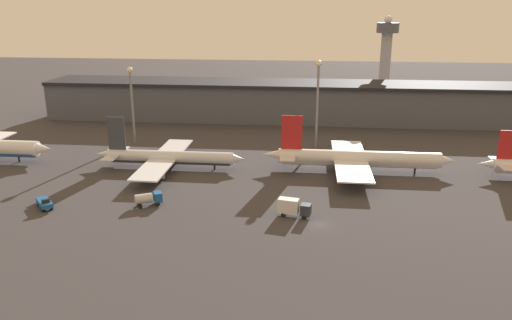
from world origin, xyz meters
name	(u,v)px	position (x,y,z in m)	size (l,w,h in m)	color
ground	(319,225)	(0.00, 0.00, 0.00)	(600.00, 600.00, 0.00)	#383538
terminal_building	(316,102)	(0.00, 93.10, 7.22)	(201.55, 21.13, 14.32)	#4C515B
airplane_1	(168,157)	(-39.63, 31.97, 3.00)	(40.62, 36.88, 13.65)	silver
airplane_2	(356,159)	(10.06, 34.35, 3.50)	(49.44, 36.19, 14.58)	silver
service_vehicle_1	(148,198)	(-36.78, 6.00, 1.67)	(6.12, 4.66, 2.83)	#195199
service_vehicle_2	(45,203)	(-58.62, 2.42, 1.15)	(5.63, 6.02, 2.46)	#195199
service_vehicle_3	(293,207)	(-5.28, 3.45, 2.08)	(7.06, 3.41, 3.79)	#282D38
lamp_post_0	(132,95)	(-57.25, 56.37, 15.20)	(1.80, 1.80, 23.73)	slate
lamp_post_1	(318,93)	(-0.10, 56.37, 16.63)	(1.80, 1.80, 26.33)	slate
control_tower	(386,54)	(28.66, 123.52, 21.94)	(9.00, 9.00, 37.45)	#99999E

